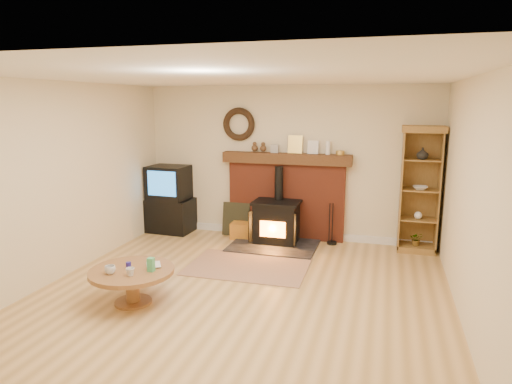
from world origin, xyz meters
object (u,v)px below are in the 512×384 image
(wood_stove, at_px, (276,223))
(curio_cabinet, at_px, (420,190))
(coffee_table, at_px, (132,276))
(tv_unit, at_px, (169,200))

(wood_stove, relative_size, curio_cabinet, 0.71)
(wood_stove, bearing_deg, coffee_table, -111.46)
(wood_stove, bearing_deg, tv_unit, 174.53)
(coffee_table, bearing_deg, wood_stove, 68.54)
(wood_stove, height_order, tv_unit, wood_stove)
(tv_unit, xyz_separation_m, curio_cabinet, (4.27, 0.09, 0.41))
(wood_stove, distance_m, curio_cabinet, 2.33)
(wood_stove, distance_m, coffee_table, 2.91)
(wood_stove, height_order, coffee_table, wood_stove)
(tv_unit, bearing_deg, curio_cabinet, 1.17)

